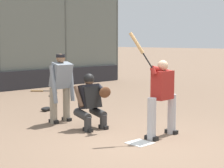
# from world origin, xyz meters

# --- Properties ---
(ground_plane) EXTENTS (160.00, 160.00, 0.00)m
(ground_plane) POSITION_xyz_m (0.00, 0.00, 0.00)
(ground_plane) COLOR #7A604C
(home_plate_marker) EXTENTS (0.43, 0.43, 0.01)m
(home_plate_marker) POSITION_xyz_m (0.00, 0.00, 0.01)
(home_plate_marker) COLOR white
(home_plate_marker) RESTS_ON ground_plane
(batter_at_plate) EXTENTS (1.04, 0.59, 2.14)m
(batter_at_plate) POSITION_xyz_m (-0.69, -0.03, 0.86)
(batter_at_plate) COLOR #B7B7BC
(batter_at_plate) RESTS_ON ground_plane
(catcher_behind_plate) EXTENTS (0.66, 0.80, 1.24)m
(catcher_behind_plate) POSITION_xyz_m (-0.11, -1.57, 0.64)
(catcher_behind_plate) COLOR #333333
(catcher_behind_plate) RESTS_ON ground_plane
(umpire_home) EXTENTS (0.67, 0.40, 1.65)m
(umpire_home) POSITION_xyz_m (-0.03, -2.59, 0.89)
(umpire_home) COLOR gray
(umpire_home) RESTS_ON ground_plane
(spare_bat_near_backstop) EXTENTS (0.60, 0.69, 0.07)m
(spare_bat_near_backstop) POSITION_xyz_m (-2.63, -7.65, 0.03)
(spare_bat_near_backstop) COLOR black
(spare_bat_near_backstop) RESTS_ON ground_plane
(spare_bat_by_padding) EXTENTS (0.72, 0.56, 0.07)m
(spare_bat_by_padding) POSITION_xyz_m (-2.57, -6.55, 0.03)
(spare_bat_by_padding) COLOR black
(spare_bat_by_padding) RESTS_ON ground_plane
(fielding_glove_on_dirt) EXTENTS (0.32, 0.25, 0.12)m
(fielding_glove_on_dirt) POSITION_xyz_m (-0.57, -4.06, 0.06)
(fielding_glove_on_dirt) COLOR black
(fielding_glove_on_dirt) RESTS_ON ground_plane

